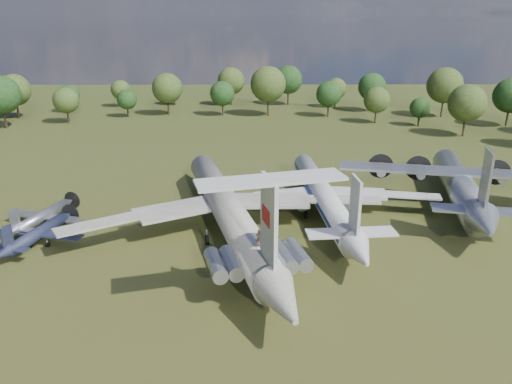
{
  "coord_description": "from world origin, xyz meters",
  "views": [
    {
      "loc": [
        9.0,
        -66.81,
        29.04
      ],
      "look_at": [
        9.49,
        -0.07,
        5.0
      ],
      "focal_mm": 35.0,
      "sensor_mm": 36.0,
      "label": 1
    }
  ],
  "objects_px": {
    "il62_airliner": "(228,215)",
    "small_prop_northwest": "(42,219)",
    "person_on_il62": "(259,238)",
    "tu104_jet": "(323,200)",
    "small_prop_west": "(38,236)",
    "an12_transport": "(459,190)"
  },
  "relations": [
    {
      "from": "person_on_il62",
      "to": "small_prop_west",
      "type": "bearing_deg",
      "value": -13.6
    },
    {
      "from": "small_prop_northwest",
      "to": "person_on_il62",
      "type": "relative_size",
      "value": 8.27
    },
    {
      "from": "tu104_jet",
      "to": "person_on_il62",
      "type": "xyz_separation_m",
      "value": [
        -10.01,
        -22.65,
        4.3
      ]
    },
    {
      "from": "il62_airliner",
      "to": "person_on_il62",
      "type": "xyz_separation_m",
      "value": [
        4.05,
        -15.54,
        3.82
      ]
    },
    {
      "from": "small_prop_northwest",
      "to": "person_on_il62",
      "type": "bearing_deg",
      "value": -13.95
    },
    {
      "from": "il62_airliner",
      "to": "an12_transport",
      "type": "relative_size",
      "value": 1.39
    },
    {
      "from": "an12_transport",
      "to": "small_prop_west",
      "type": "xyz_separation_m",
      "value": [
        -61.06,
        -13.65,
        -1.57
      ]
    },
    {
      "from": "il62_airliner",
      "to": "small_prop_northwest",
      "type": "distance_m",
      "value": 27.04
    },
    {
      "from": "small_prop_west",
      "to": "tu104_jet",
      "type": "bearing_deg",
      "value": 29.81
    },
    {
      "from": "an12_transport",
      "to": "person_on_il62",
      "type": "bearing_deg",
      "value": -129.13
    },
    {
      "from": "small_prop_northwest",
      "to": "person_on_il62",
      "type": "distance_m",
      "value": 36.42
    },
    {
      "from": "il62_airliner",
      "to": "small_prop_west",
      "type": "distance_m",
      "value": 25.25
    },
    {
      "from": "small_prop_northwest",
      "to": "small_prop_west",
      "type": "bearing_deg",
      "value": -56.24
    },
    {
      "from": "il62_airliner",
      "to": "tu104_jet",
      "type": "height_order",
      "value": "il62_airliner"
    },
    {
      "from": "person_on_il62",
      "to": "small_prop_northwest",
      "type": "bearing_deg",
      "value": -21.3
    },
    {
      "from": "small_prop_west",
      "to": "person_on_il62",
      "type": "height_order",
      "value": "person_on_il62"
    },
    {
      "from": "an12_transport",
      "to": "small_prop_northwest",
      "type": "bearing_deg",
      "value": -161.45
    },
    {
      "from": "small_prop_west",
      "to": "person_on_il62",
      "type": "relative_size",
      "value": 8.55
    },
    {
      "from": "person_on_il62",
      "to": "an12_transport",
      "type": "bearing_deg",
      "value": -131.12
    },
    {
      "from": "tu104_jet",
      "to": "small_prop_northwest",
      "type": "distance_m",
      "value": 41.11
    },
    {
      "from": "il62_airliner",
      "to": "small_prop_northwest",
      "type": "xyz_separation_m",
      "value": [
        -26.82,
        2.97,
        -1.71
      ]
    },
    {
      "from": "il62_airliner",
      "to": "tu104_jet",
      "type": "bearing_deg",
      "value": 12.21
    }
  ]
}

